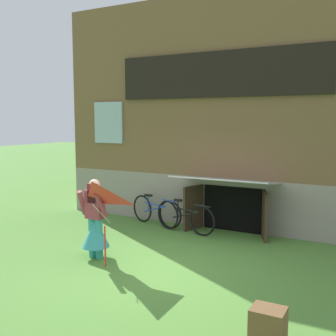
{
  "coord_description": "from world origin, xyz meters",
  "views": [
    {
      "loc": [
        3.57,
        -6.01,
        2.61
      ],
      "look_at": [
        -0.34,
        1.19,
        1.64
      ],
      "focal_mm": 43.85,
      "sensor_mm": 36.0,
      "label": 1
    }
  ],
  "objects_px": {
    "kite": "(92,202)",
    "bicycle_black": "(186,217)",
    "person": "(95,225)",
    "wooden_crate": "(268,326)",
    "bicycle_blue": "(155,211)"
  },
  "relations": [
    {
      "from": "person",
      "to": "wooden_crate",
      "type": "xyz_separation_m",
      "value": [
        3.67,
        -1.43,
        -0.42
      ]
    },
    {
      "from": "kite",
      "to": "bicycle_blue",
      "type": "xyz_separation_m",
      "value": [
        -0.57,
        3.09,
        -0.83
      ]
    },
    {
      "from": "bicycle_blue",
      "to": "wooden_crate",
      "type": "relative_size",
      "value": 3.69
    },
    {
      "from": "bicycle_blue",
      "to": "kite",
      "type": "bearing_deg",
      "value": -61.6
    },
    {
      "from": "bicycle_black",
      "to": "wooden_crate",
      "type": "xyz_separation_m",
      "value": [
        2.95,
        -3.83,
        -0.15
      ]
    },
    {
      "from": "bicycle_black",
      "to": "bicycle_blue",
      "type": "xyz_separation_m",
      "value": [
        -0.94,
        0.19,
        -0.0
      ]
    },
    {
      "from": "kite",
      "to": "bicycle_black",
      "type": "height_order",
      "value": "kite"
    },
    {
      "from": "kite",
      "to": "bicycle_black",
      "type": "relative_size",
      "value": 0.91
    },
    {
      "from": "person",
      "to": "kite",
      "type": "distance_m",
      "value": 0.83
    },
    {
      "from": "kite",
      "to": "wooden_crate",
      "type": "distance_m",
      "value": 3.58
    },
    {
      "from": "kite",
      "to": "wooden_crate",
      "type": "bearing_deg",
      "value": -15.68
    },
    {
      "from": "bicycle_black",
      "to": "person",
      "type": "bearing_deg",
      "value": -94.13
    },
    {
      "from": "bicycle_black",
      "to": "wooden_crate",
      "type": "height_order",
      "value": "bicycle_black"
    },
    {
      "from": "wooden_crate",
      "to": "person",
      "type": "bearing_deg",
      "value": 158.7
    },
    {
      "from": "bicycle_black",
      "to": "bicycle_blue",
      "type": "distance_m",
      "value": 0.96
    }
  ]
}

